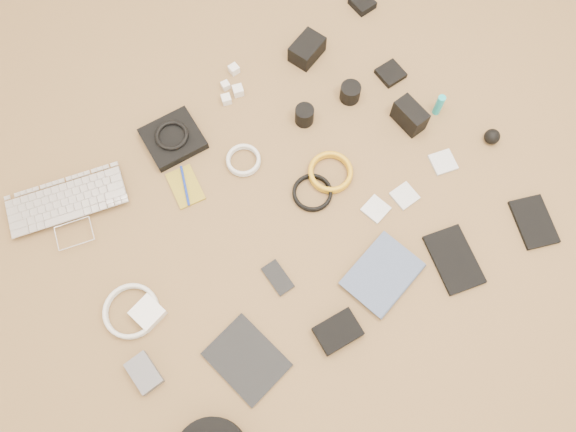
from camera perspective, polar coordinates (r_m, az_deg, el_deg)
laptop at (r=1.84m, az=-21.18°, el=0.03°), size 0.42×0.34×0.03m
headphone_pouch at (r=1.87m, az=-11.60°, el=7.70°), size 0.19×0.18×0.03m
headphones at (r=1.85m, az=-11.73°, el=8.03°), size 0.14×0.14×0.01m
charger_a at (r=1.92m, az=-6.29°, el=11.70°), size 0.04×0.04×0.03m
charger_b at (r=1.98m, az=-5.51°, el=14.62°), size 0.03×0.03×0.03m
charger_c at (r=1.95m, az=-6.37°, el=13.05°), size 0.03×0.03×0.02m
charger_d at (r=1.93m, az=-5.10°, el=12.57°), size 0.04×0.04×0.03m
dslr_camera at (r=1.99m, az=1.94°, el=16.55°), size 0.13×0.11×0.07m
lens_pouch at (r=2.16m, az=7.55°, el=20.66°), size 0.07×0.08×0.03m
notebook_olive at (r=1.80m, az=-10.39°, el=2.96°), size 0.11×0.14×0.01m
pen_blue at (r=1.79m, az=-10.43°, el=3.06°), size 0.06×0.13×0.01m
cable_white_a at (r=1.81m, az=-4.53°, el=5.58°), size 0.14×0.14×0.01m
lens_a at (r=1.85m, az=1.68°, el=10.20°), size 0.07×0.07×0.07m
lens_b at (r=1.91m, az=6.34°, el=12.36°), size 0.08×0.08×0.06m
card_reader at (r=2.00m, az=10.38°, el=14.06°), size 0.08×0.08×0.02m
power_brick at (r=1.68m, az=-14.05°, el=-9.53°), size 0.09×0.09×0.03m
cable_white_b at (r=1.71m, az=-15.59°, el=-9.32°), size 0.21×0.21×0.01m
cable_black at (r=1.76m, az=2.49°, el=2.31°), size 0.14×0.14×0.01m
cable_yellow at (r=1.79m, az=4.31°, el=4.34°), size 0.17×0.17×0.02m
flash at (r=1.88m, az=12.26°, el=9.92°), size 0.06×0.11×0.08m
lens_cleaner at (r=1.92m, az=15.08°, el=10.84°), size 0.03×0.03×0.09m
battery_charger at (r=1.66m, az=-14.41°, el=-15.19°), size 0.07×0.10×0.03m
tablet at (r=1.63m, az=-4.22°, el=-14.33°), size 0.19×0.23×0.01m
phone at (r=1.67m, az=-1.05°, el=-6.28°), size 0.06×0.10×0.01m
filter_case_left at (r=1.76m, az=8.90°, el=0.70°), size 0.08×0.08×0.01m
filter_case_mid at (r=1.79m, az=11.76°, el=2.02°), size 0.07×0.07×0.01m
filter_case_right at (r=1.87m, az=15.47°, el=5.29°), size 0.09×0.09×0.01m
air_blower at (r=1.94m, az=20.02°, el=7.59°), size 0.06×0.06×0.05m
drive_case at (r=1.63m, az=5.09°, el=-11.61°), size 0.13×0.10×0.03m
paperback at (r=1.69m, az=11.70°, el=-7.60°), size 0.25×0.20×0.02m
notebook_black_a at (r=1.75m, az=16.51°, el=-4.25°), size 0.17×0.22×0.01m
notebook_black_b at (r=1.88m, az=23.69°, el=-0.55°), size 0.16×0.19×0.01m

